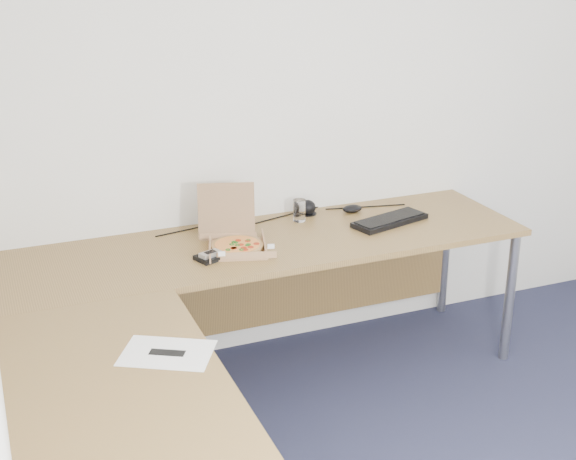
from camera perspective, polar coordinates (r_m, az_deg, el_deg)
name	(u,v)px	position (r m, az deg, el deg)	size (l,w,h in m)	color
room_shell	(570,217)	(2.67, 19.67, 0.90)	(3.50, 3.50, 2.50)	white
desk	(232,293)	(3.28, -4.04, -4.58)	(2.50, 2.20, 0.73)	olive
pizza_box	(236,242)	(3.64, -3.76, -0.88)	(0.27, 0.31, 0.27)	#AA7F57
drinking_glass	(299,210)	(3.98, 0.82, 1.43)	(0.06, 0.06, 0.11)	white
keyboard	(390,221)	(4.00, 7.34, 0.68)	(0.40, 0.14, 0.03)	black
mouse	(352,209)	(4.13, 4.66, 1.54)	(0.11, 0.07, 0.04)	black
wallet	(210,257)	(3.54, -5.63, -1.97)	(0.12, 0.10, 0.02)	black
phone	(210,254)	(3.53, -5.62, -1.73)	(0.10, 0.05, 0.02)	#B2B5BA
paper_sheet	(167,353)	(2.81, -8.70, -8.75)	(0.31, 0.22, 0.00)	white
dome_speaker	(307,206)	(4.08, 1.41, 1.71)	(0.10, 0.10, 0.08)	black
cable_bundle	(278,217)	(4.04, -0.69, 0.92)	(0.65, 0.04, 0.01)	black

